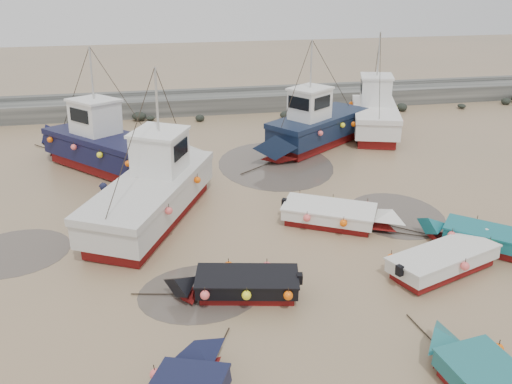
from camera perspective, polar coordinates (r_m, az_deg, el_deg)
The scene contains 15 objects.
ground at distance 17.69m, azimuth 2.21°, elevation -9.38°, with size 120.00×120.00×0.00m, color #987958.
seawall at distance 37.61m, azimuth -5.28°, elevation 10.06°, with size 60.00×4.92×1.50m.
puddle_a at distance 16.90m, azimuth -6.38°, elevation -11.32°, with size 4.11×4.11×0.01m, color #4F463E.
puddle_b at distance 22.51m, azimuth 15.66°, elevation -2.49°, with size 4.09×4.09×0.01m, color #4F463E.
puddle_c at distance 20.99m, azimuth -25.88°, elevation -6.23°, with size 4.08×4.08×0.01m, color #4F463E.
puddle_d at distance 27.26m, azimuth 2.22°, elevation 3.19°, with size 6.19×6.19×0.01m, color #4F463E.
dinghy_3 at distance 18.93m, azimuth 21.44°, elevation -6.87°, with size 6.24×3.02×1.43m.
dinghy_4 at distance 16.34m, azimuth -2.31°, elevation -10.19°, with size 5.51×2.22×1.43m.
dinghy_5 at distance 20.84m, azimuth 9.34°, elevation -2.43°, with size 5.69×3.63×1.43m.
dinghy_6 at distance 20.78m, azimuth 24.33°, elevation -4.48°, with size 4.71×4.19×1.43m.
cabin_boat_0 at distance 27.50m, azimuth -17.28°, elevation 5.18°, with size 8.59×8.85×6.22m.
cabin_boat_1 at distance 21.61m, azimuth -11.25°, elevation 0.65°, with size 6.31×10.66×6.22m.
cabin_boat_2 at distance 29.56m, azimuth 6.45°, elevation 7.50°, with size 8.86×6.85×6.22m.
cabin_boat_3 at distance 33.19m, azimuth 13.39°, elevation 8.90°, with size 4.91×9.25×6.22m.
person at distance 21.73m, azimuth -16.53°, elevation -3.62°, with size 0.70×0.46×1.92m, color #171932.
Camera 1 is at (-3.42, -14.32, 9.80)m, focal length 35.00 mm.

